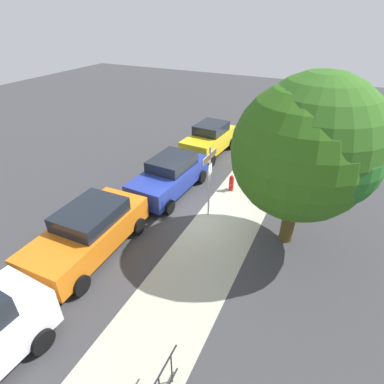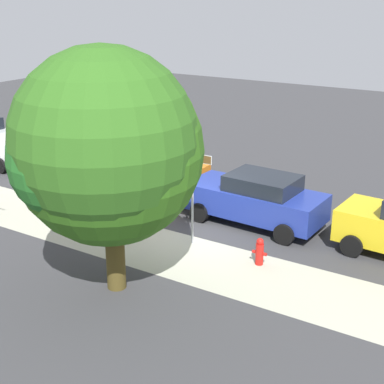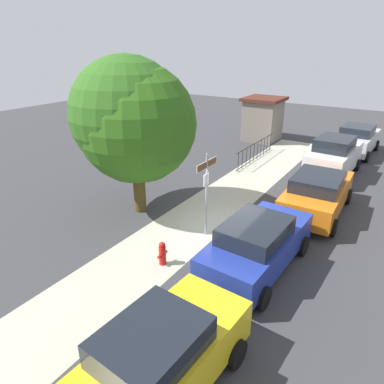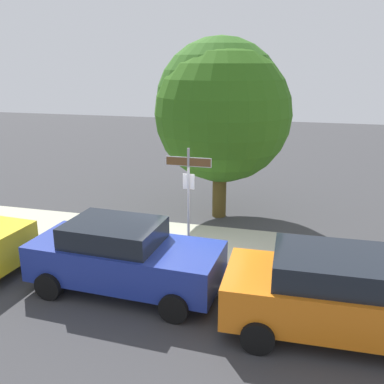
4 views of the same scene
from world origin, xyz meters
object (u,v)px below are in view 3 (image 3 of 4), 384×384
Objects in this scene: car_yellow at (160,359)px; shade_tree at (132,120)px; car_blue at (257,244)px; fire_hydrant at (162,253)px; utility_shed at (263,119)px; car_white at (334,157)px; street_sign at (207,182)px; car_silver at (357,139)px; car_orange at (317,193)px.

shade_tree is at bearing 47.79° from car_yellow.
fire_hydrant is (-1.35, 2.52, -0.47)m from car_blue.
utility_shed is (19.17, 5.79, 0.60)m from car_yellow.
utility_shed reaches higher than car_white.
car_silver is at bearing -11.51° from street_sign.
car_orange is 1.06× the size of car_silver.
street_sign is 9.05m from car_white.
car_orange is 6.87m from fire_hydrant.
shade_tree is 7.76m from car_orange.
car_white reaches higher than car_silver.
fire_hydrant is (3.45, 2.59, -0.51)m from car_yellow.
car_orange is at bearing 0.95° from car_yellow.
car_yellow is at bearing -143.03° from fire_hydrant.
car_white is at bearing -13.37° from fire_hydrant.
shade_tree is 13.36m from utility_shed.
car_white is (9.60, -0.08, 0.16)m from car_blue.
car_orange is 4.83m from car_white.
car_silver is at bearing -89.77° from utility_shed.
car_orange is 11.45m from utility_shed.
car_blue is at bearing -101.80° from shade_tree.
car_blue is 5.79× the size of fire_hydrant.
car_yellow is 4.80m from car_blue.
car_orange is (4.80, -0.51, 0.01)m from car_blue.
utility_shed reaches higher than car_orange.
street_sign is 0.68× the size of car_silver.
car_silver is 16.03m from fire_hydrant.
street_sign is 13.88m from utility_shed.
fire_hydrant is (-15.73, -3.20, -1.11)m from utility_shed.
utility_shed reaches higher than car_yellow.
shade_tree is at bearing 179.82° from utility_shed.
car_silver reaches higher than car_blue.
car_yellow is 14.40m from car_white.
car_yellow is at bearing -177.17° from car_white.
car_white is at bearing -15.51° from street_sign.
car_yellow is 0.88× the size of car_orange.
car_white reaches higher than fire_hydrant.
car_blue is 2.90m from fire_hydrant.
car_yellow reaches higher than car_orange.
street_sign is 3.87× the size of fire_hydrant.
street_sign is 0.67× the size of car_blue.
car_yellow is at bearing -163.19° from utility_shed.
utility_shed is at bearing 24.39° from car_blue.
car_white is at bearing 179.04° from car_silver.
car_blue is 4.82m from car_orange.
street_sign reaches higher than car_silver.
car_blue is (-0.93, -2.32, -1.18)m from street_sign.
shade_tree is 2.06× the size of utility_shed.
shade_tree reaches higher than street_sign.
car_yellow and car_silver have the same top height.
shade_tree is at bearing 80.89° from car_blue.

